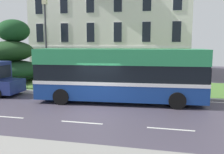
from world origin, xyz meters
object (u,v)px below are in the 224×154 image
object	(u,v)px
single_decker_bus	(120,75)
litter_bin	(115,84)
georgian_townhouse	(115,25)
street_lamp_post	(46,38)
evergreen_tree	(12,59)

from	to	relation	value
single_decker_bus	litter_bin	xyz separation A→B (m)	(-0.86, 2.55, -1.02)
georgian_townhouse	litter_bin	bearing A→B (deg)	-78.21
litter_bin	street_lamp_post	bearing A→B (deg)	173.81
single_decker_bus	georgian_townhouse	bearing A→B (deg)	98.91
georgian_townhouse	single_decker_bus	size ratio (longest dim) A/B	1.69
georgian_townhouse	single_decker_bus	distance (m)	15.98
single_decker_bus	street_lamp_post	xyz separation A→B (m)	(-6.48, 3.16, 2.29)
georgian_townhouse	litter_bin	xyz separation A→B (m)	(2.61, -12.51, -5.11)
evergreen_tree	street_lamp_post	distance (m)	5.47
street_lamp_post	single_decker_bus	bearing A→B (deg)	-25.96
georgian_townhouse	single_decker_bus	bearing A→B (deg)	-77.01
street_lamp_post	litter_bin	xyz separation A→B (m)	(5.62, -0.61, -3.31)
single_decker_bus	street_lamp_post	bearing A→B (deg)	149.96
georgian_townhouse	street_lamp_post	world-z (taller)	georgian_townhouse
street_lamp_post	evergreen_tree	bearing A→B (deg)	154.29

